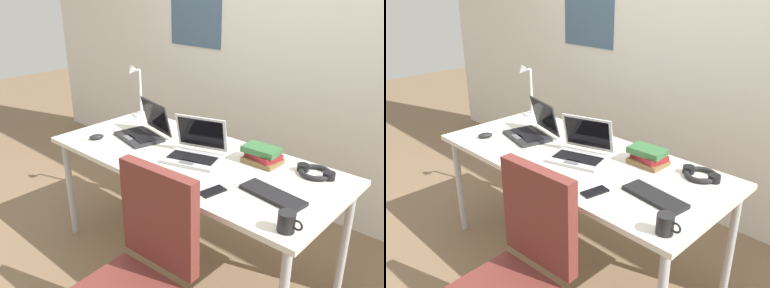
% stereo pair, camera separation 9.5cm
% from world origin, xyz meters
% --- Properties ---
extents(ground_plane, '(12.00, 12.00, 0.00)m').
position_xyz_m(ground_plane, '(0.00, 0.00, 0.00)').
color(ground_plane, '#7A6047').
extents(wall_back, '(6.00, 0.13, 2.60)m').
position_xyz_m(wall_back, '(-0.00, 1.10, 1.30)').
color(wall_back, silver).
rests_on(wall_back, ground_plane).
extents(desk, '(1.80, 0.80, 0.74)m').
position_xyz_m(desk, '(0.00, 0.00, 0.68)').
color(desk, silver).
rests_on(desk, ground_plane).
extents(desk_lamp, '(0.12, 0.18, 0.40)m').
position_xyz_m(desk_lamp, '(-0.80, 0.28, 0.94)').
color(desk_lamp, silver).
rests_on(desk_lamp, desk).
extents(laptop_front_left, '(0.37, 0.34, 0.23)m').
position_xyz_m(laptop_front_left, '(-0.45, 0.02, 0.79)').
color(laptop_front_left, '#232326').
rests_on(laptop_front_left, desk).
extents(laptop_back_left, '(0.38, 0.36, 0.23)m').
position_xyz_m(laptop_back_left, '(0.03, -0.01, 0.79)').
color(laptop_back_left, '#B7BABC').
rests_on(laptop_back_left, desk).
extents(external_keyboard, '(0.34, 0.16, 0.02)m').
position_xyz_m(external_keyboard, '(0.61, -0.09, 0.75)').
color(external_keyboard, black).
rests_on(external_keyboard, desk).
extents(computer_mouse, '(0.09, 0.11, 0.03)m').
position_xyz_m(computer_mouse, '(-0.65, -0.21, 0.76)').
color(computer_mouse, black).
rests_on(computer_mouse, desk).
extents(cell_phone, '(0.09, 0.15, 0.01)m').
position_xyz_m(cell_phone, '(0.37, -0.25, 0.74)').
color(cell_phone, black).
rests_on(cell_phone, desk).
extents(headphones, '(0.21, 0.18, 0.04)m').
position_xyz_m(headphones, '(0.65, 0.26, 0.76)').
color(headphones, black).
rests_on(headphones, desk).
extents(pill_bottle, '(0.04, 0.04, 0.08)m').
position_xyz_m(pill_bottle, '(-0.01, 0.25, 0.78)').
color(pill_bottle, gold).
rests_on(pill_bottle, desk).
extents(book_stack, '(0.22, 0.17, 0.09)m').
position_xyz_m(book_stack, '(0.35, 0.21, 0.79)').
color(book_stack, brown).
rests_on(book_stack, desk).
extents(coffee_mug, '(0.11, 0.08, 0.09)m').
position_xyz_m(coffee_mug, '(0.80, -0.30, 0.78)').
color(coffee_mug, black).
rests_on(coffee_mug, desk).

